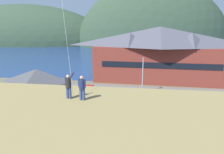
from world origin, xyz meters
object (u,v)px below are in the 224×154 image
at_px(parked_car_back_row_left, 138,99).
at_px(parked_car_front_row_end, 87,91).
at_px(storage_shed_near_lot, 38,87).
at_px(moored_boat_outer_mooring, 128,64).
at_px(person_companion, 82,87).
at_px(moored_boat_wharfside, 101,68).
at_px(parked_car_mid_row_far, 147,113).
at_px(person_kite_flyer, 68,86).
at_px(wharf_dock, 115,67).
at_px(harbor_lodge, 159,53).
at_px(parking_light_pole, 143,73).
at_px(parked_car_mid_row_near, 217,101).
at_px(parked_car_corner_spot, 85,109).

bearing_deg(parked_car_back_row_left, parked_car_front_row_end, 163.90).
xyz_separation_m(storage_shed_near_lot, parked_car_back_row_left, (13.72, 2.29, -1.71)).
distance_m(moored_boat_outer_mooring, person_companion, 45.60).
distance_m(moored_boat_wharfside, parked_car_back_row_left, 25.73).
xyz_separation_m(parked_car_back_row_left, parked_car_mid_row_far, (1.18, -4.82, 0.00)).
distance_m(parked_car_mid_row_far, person_companion, 12.06).
relative_size(parked_car_front_row_end, person_kite_flyer, 2.29).
bearing_deg(wharf_dock, parked_car_mid_row_far, -76.10).
bearing_deg(storage_shed_near_lot, harbor_lodge, 45.04).
bearing_deg(parked_car_mid_row_far, parking_light_pole, 93.40).
relative_size(wharf_dock, parked_car_back_row_left, 2.99).
relative_size(parked_car_mid_row_far, parked_car_mid_row_near, 0.98).
relative_size(parked_car_front_row_end, parked_car_mid_row_near, 0.98).
distance_m(moored_boat_wharfside, person_kite_flyer, 38.65).
height_order(wharf_dock, parked_car_mid_row_far, parked_car_mid_row_far).
relative_size(storage_shed_near_lot, parking_light_pole, 1.25).
relative_size(storage_shed_near_lot, moored_boat_outer_mooring, 1.24).
relative_size(wharf_dock, parked_car_corner_spot, 3.07).
bearing_deg(parked_car_front_row_end, person_companion, -75.27).
xyz_separation_m(parked_car_corner_spot, parking_light_pole, (6.93, 10.11, 2.57)).
relative_size(moored_boat_wharfside, parked_car_corner_spot, 1.32).
bearing_deg(parked_car_corner_spot, parked_car_mid_row_near, 17.69).
bearing_deg(moored_boat_wharfside, storage_shed_near_lot, -98.23).
xyz_separation_m(moored_boat_outer_mooring, parked_car_corner_spot, (-2.86, -35.78, 0.34)).
bearing_deg(wharf_dock, parked_car_mid_row_near, -56.86).
height_order(parking_light_pole, person_kite_flyer, person_kite_flyer).
relative_size(storage_shed_near_lot, parked_car_mid_row_far, 1.77).
bearing_deg(parked_car_mid_row_far, moored_boat_wharfside, 111.30).
relative_size(moored_boat_outer_mooring, parking_light_pole, 1.01).
bearing_deg(person_kite_flyer, parked_car_mid_row_far, 57.38).
distance_m(parked_car_back_row_left, parking_light_pole, 5.86).
bearing_deg(parked_car_front_row_end, storage_shed_near_lot, -140.51).
bearing_deg(parking_light_pole, parked_car_back_row_left, -96.32).
bearing_deg(parked_car_corner_spot, parking_light_pole, 55.55).
relative_size(wharf_dock, parking_light_pole, 2.14).
height_order(parked_car_corner_spot, parked_car_mid_row_far, same).
distance_m(parked_car_front_row_end, parked_car_corner_spot, 7.42).
bearing_deg(person_companion, parked_car_front_row_end, 104.73).
height_order(wharf_dock, person_kite_flyer, person_kite_flyer).
height_order(harbor_lodge, parked_car_front_row_end, harbor_lodge).
xyz_separation_m(harbor_lodge, parked_car_front_row_end, (-11.97, -12.99, -4.81)).
bearing_deg(wharf_dock, parking_light_pole, -71.56).
distance_m(harbor_lodge, moored_boat_wharfside, 16.98).
bearing_deg(storage_shed_near_lot, parked_car_mid_row_far, -9.62).
xyz_separation_m(wharf_dock, parked_car_back_row_left, (6.75, -27.23, 0.71)).
xyz_separation_m(harbor_lodge, storage_shed_near_lot, (-17.60, -17.62, -3.09)).
bearing_deg(parked_car_mid_row_near, moored_boat_wharfside, 131.66).
bearing_deg(storage_shed_near_lot, parked_car_corner_spot, -19.31).
bearing_deg(person_companion, parked_car_back_row_left, 75.40).
relative_size(wharf_dock, parked_car_mid_row_far, 3.05).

